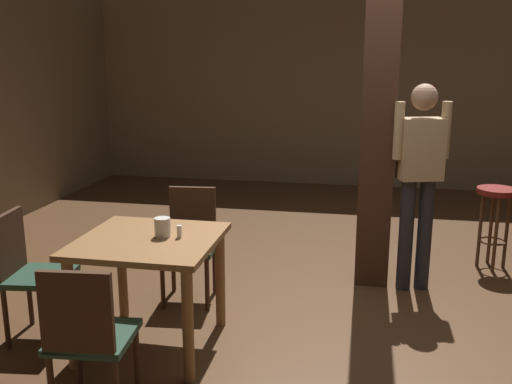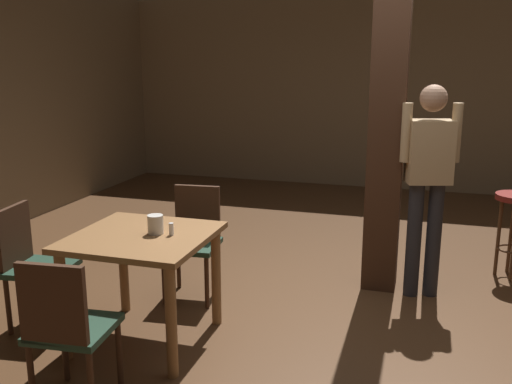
{
  "view_description": "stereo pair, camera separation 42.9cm",
  "coord_description": "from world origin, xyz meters",
  "px_view_note": "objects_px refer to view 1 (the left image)",
  "views": [
    {
      "loc": [
        0.21,
        -4.22,
        1.93
      ],
      "look_at": [
        -0.6,
        -0.11,
        0.93
      ],
      "focal_mm": 40.0,
      "sensor_mm": 36.0,
      "label": 1
    },
    {
      "loc": [
        0.63,
        -4.11,
        1.93
      ],
      "look_at": [
        -0.6,
        -0.11,
        0.93
      ],
      "focal_mm": 40.0,
      "sensor_mm": 36.0,
      "label": 2
    }
  ],
  "objects_px": {
    "dining_table": "(150,258)",
    "napkin_cup": "(162,227)",
    "chair_south": "(88,334)",
    "chair_north": "(190,238)",
    "bar_stool_near": "(496,208)",
    "salt_shaker": "(179,231)",
    "chair_west": "(28,268)",
    "standing_person": "(419,173)"
  },
  "relations": [
    {
      "from": "chair_south",
      "to": "napkin_cup",
      "type": "relative_size",
      "value": 6.99
    },
    {
      "from": "napkin_cup",
      "to": "bar_stool_near",
      "type": "distance_m",
      "value": 3.18
    },
    {
      "from": "dining_table",
      "to": "chair_west",
      "type": "relative_size",
      "value": 1.01
    },
    {
      "from": "dining_table",
      "to": "napkin_cup",
      "type": "xyz_separation_m",
      "value": [
        0.08,
        0.04,
        0.2
      ]
    },
    {
      "from": "chair_north",
      "to": "salt_shaker",
      "type": "xyz_separation_m",
      "value": [
        0.18,
        -0.78,
        0.3
      ]
    },
    {
      "from": "chair_south",
      "to": "standing_person",
      "type": "distance_m",
      "value": 2.91
    },
    {
      "from": "chair_south",
      "to": "chair_west",
      "type": "distance_m",
      "value": 1.17
    },
    {
      "from": "chair_south",
      "to": "salt_shaker",
      "type": "height_order",
      "value": "chair_south"
    },
    {
      "from": "chair_south",
      "to": "chair_west",
      "type": "height_order",
      "value": "same"
    },
    {
      "from": "salt_shaker",
      "to": "bar_stool_near",
      "type": "height_order",
      "value": "salt_shaker"
    },
    {
      "from": "napkin_cup",
      "to": "chair_north",
      "type": "bearing_deg",
      "value": 94.71
    },
    {
      "from": "chair_south",
      "to": "salt_shaker",
      "type": "xyz_separation_m",
      "value": [
        0.22,
        0.89,
        0.3
      ]
    },
    {
      "from": "standing_person",
      "to": "bar_stool_near",
      "type": "distance_m",
      "value": 1.09
    },
    {
      "from": "chair_south",
      "to": "standing_person",
      "type": "height_order",
      "value": "standing_person"
    },
    {
      "from": "napkin_cup",
      "to": "chair_west",
      "type": "bearing_deg",
      "value": -174.93
    },
    {
      "from": "chair_north",
      "to": "salt_shaker",
      "type": "distance_m",
      "value": 0.86
    },
    {
      "from": "dining_table",
      "to": "standing_person",
      "type": "distance_m",
      "value": 2.29
    },
    {
      "from": "chair_north",
      "to": "dining_table",
      "type": "bearing_deg",
      "value": -91.2
    },
    {
      "from": "chair_south",
      "to": "bar_stool_near",
      "type": "bearing_deg",
      "value": 47.97
    },
    {
      "from": "chair_west",
      "to": "standing_person",
      "type": "distance_m",
      "value": 3.07
    },
    {
      "from": "chair_south",
      "to": "dining_table",
      "type": "bearing_deg",
      "value": 88.7
    },
    {
      "from": "chair_south",
      "to": "standing_person",
      "type": "xyz_separation_m",
      "value": [
        1.83,
        2.21,
        0.5
      ]
    },
    {
      "from": "chair_north",
      "to": "napkin_cup",
      "type": "relative_size",
      "value": 6.99
    },
    {
      "from": "dining_table",
      "to": "standing_person",
      "type": "height_order",
      "value": "standing_person"
    },
    {
      "from": "chair_west",
      "to": "salt_shaker",
      "type": "relative_size",
      "value": 10.73
    },
    {
      "from": "bar_stool_near",
      "to": "chair_south",
      "type": "bearing_deg",
      "value": -132.03
    },
    {
      "from": "napkin_cup",
      "to": "salt_shaker",
      "type": "relative_size",
      "value": 1.54
    },
    {
      "from": "dining_table",
      "to": "napkin_cup",
      "type": "bearing_deg",
      "value": 27.74
    },
    {
      "from": "chair_west",
      "to": "bar_stool_near",
      "type": "relative_size",
      "value": 1.17
    },
    {
      "from": "chair_north",
      "to": "chair_south",
      "type": "distance_m",
      "value": 1.67
    },
    {
      "from": "chair_south",
      "to": "napkin_cup",
      "type": "height_order",
      "value": "chair_south"
    },
    {
      "from": "standing_person",
      "to": "bar_stool_near",
      "type": "relative_size",
      "value": 2.27
    },
    {
      "from": "napkin_cup",
      "to": "standing_person",
      "type": "relative_size",
      "value": 0.07
    },
    {
      "from": "chair_south",
      "to": "chair_north",
      "type": "bearing_deg",
      "value": 88.75
    },
    {
      "from": "chair_south",
      "to": "bar_stool_near",
      "type": "distance_m",
      "value": 3.86
    },
    {
      "from": "chair_north",
      "to": "bar_stool_near",
      "type": "distance_m",
      "value": 2.81
    },
    {
      "from": "salt_shaker",
      "to": "bar_stool_near",
      "type": "xyz_separation_m",
      "value": [
        2.37,
        1.98,
        -0.24
      ]
    },
    {
      "from": "bar_stool_near",
      "to": "dining_table",
      "type": "bearing_deg",
      "value": -141.74
    },
    {
      "from": "dining_table",
      "to": "chair_west",
      "type": "height_order",
      "value": "chair_west"
    },
    {
      "from": "napkin_cup",
      "to": "bar_stool_near",
      "type": "relative_size",
      "value": 0.17
    },
    {
      "from": "chair_west",
      "to": "bar_stool_near",
      "type": "distance_m",
      "value": 4.01
    },
    {
      "from": "dining_table",
      "to": "chair_north",
      "type": "bearing_deg",
      "value": 88.8
    }
  ]
}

